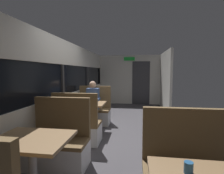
{
  "coord_description": "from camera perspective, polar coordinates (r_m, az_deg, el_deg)",
  "views": [
    {
      "loc": [
        0.33,
        -3.9,
        1.53
      ],
      "look_at": [
        -0.42,
        1.39,
        1.05
      ],
      "focal_mm": 27.39,
      "sensor_mm": 36.0,
      "label": 1
    }
  ],
  "objects": [
    {
      "name": "ground_plane",
      "position": [
        4.21,
        3.12,
        -16.28
      ],
      "size": [
        3.3,
        9.2,
        0.02
      ],
      "primitive_type": "cube",
      "color": "#423F44"
    },
    {
      "name": "carriage_window_panel_left",
      "position": [
        4.31,
        -16.39,
        -0.64
      ],
      "size": [
        0.09,
        8.48,
        2.3
      ],
      "color": "beige",
      "rests_on": "ground_plane"
    },
    {
      "name": "carriage_end_bulkhead",
      "position": [
        8.11,
        6.16,
        2.36
      ],
      "size": [
        2.9,
        0.11,
        2.3
      ],
      "color": "beige",
      "rests_on": "ground_plane"
    },
    {
      "name": "carriage_aisle_panel_right",
      "position": [
        7.0,
        17.27,
        1.82
      ],
      "size": [
        0.08,
        2.4,
        2.3
      ],
      "primitive_type": "cube",
      "color": "beige",
      "rests_on": "ground_plane"
    },
    {
      "name": "dining_table_near_window",
      "position": [
        2.37,
        -25.21,
        -17.41
      ],
      "size": [
        0.9,
        0.7,
        0.74
      ],
      "color": "#9E9EA3",
      "rests_on": "ground_plane"
    },
    {
      "name": "bench_near_window_facing_entry",
      "position": [
        3.05,
        -17.36,
        -18.29
      ],
      "size": [
        0.95,
        0.5,
        1.1
      ],
      "color": "silver",
      "rests_on": "ground_plane"
    },
    {
      "name": "dining_table_mid_window",
      "position": [
        4.4,
        -8.37,
        -6.57
      ],
      "size": [
        0.9,
        0.7,
        0.74
      ],
      "color": "#9E9EA3",
      "rests_on": "ground_plane"
    },
    {
      "name": "bench_mid_window_facing_end",
      "position": [
        3.83,
        -11.35,
        -13.19
      ],
      "size": [
        0.95,
        0.5,
        1.1
      ],
      "color": "silver",
      "rests_on": "ground_plane"
    },
    {
      "name": "bench_mid_window_facing_entry",
      "position": [
        5.12,
        -6.08,
        -8.43
      ],
      "size": [
        0.95,
        0.5,
        1.1
      ],
      "color": "silver",
      "rests_on": "ground_plane"
    },
    {
      "name": "seated_passenger",
      "position": [
        5.01,
        -6.31,
        -6.29
      ],
      "size": [
        0.47,
        0.55,
        1.26
      ],
      "color": "#26262D",
      "rests_on": "ground_plane"
    },
    {
      "name": "coffee_cup_primary",
      "position": [
        1.58,
        24.18,
        -23.32
      ],
      "size": [
        0.07,
        0.07,
        0.09
      ],
      "color": "#26598C",
      "rests_on": "dining_table_front_aisle"
    }
  ]
}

